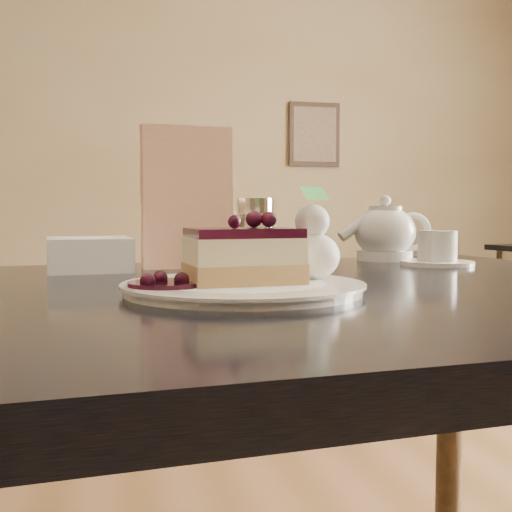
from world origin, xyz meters
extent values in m
cube|color=#9C8A67|center=(0.00, 5.00, 1.50)|extent=(8.00, 0.02, 3.00)
cube|color=black|center=(1.80, 4.97, 1.60)|extent=(0.45, 0.03, 0.55)
cube|color=black|center=(0.21, 0.41, 0.81)|extent=(1.41, 1.01, 0.04)
cylinder|color=#50381E|center=(0.78, 0.84, 0.40)|extent=(0.06, 0.06, 0.79)
cylinder|color=white|center=(0.22, 0.36, 0.84)|extent=(0.29, 0.29, 0.01)
cube|color=tan|center=(0.22, 0.36, 0.86)|extent=(0.14, 0.11, 0.02)
cube|color=#FFEFB4|center=(0.22, 0.36, 0.89)|extent=(0.14, 0.10, 0.03)
cube|color=black|center=(0.22, 0.36, 0.91)|extent=(0.14, 0.10, 0.01)
ellipsoid|color=white|center=(0.31, 0.38, 0.88)|extent=(0.07, 0.07, 0.06)
cylinder|color=black|center=(0.12, 0.34, 0.85)|extent=(0.09, 0.09, 0.01)
cylinder|color=white|center=(0.65, 0.67, 0.84)|extent=(0.13, 0.13, 0.01)
cylinder|color=white|center=(0.65, 0.67, 0.87)|extent=(0.07, 0.07, 0.06)
ellipsoid|color=white|center=(0.60, 0.81, 0.89)|extent=(0.12, 0.12, 0.10)
cylinder|color=white|center=(0.60, 0.81, 0.95)|extent=(0.07, 0.07, 0.01)
cylinder|color=white|center=(0.52, 0.81, 0.89)|extent=(0.07, 0.02, 0.06)
cube|color=white|center=(0.19, 0.72, 0.96)|extent=(0.16, 0.05, 0.25)
cylinder|color=white|center=(0.32, 0.74, 0.88)|extent=(0.06, 0.06, 0.09)
cylinder|color=silver|center=(0.32, 0.74, 0.94)|extent=(0.07, 0.07, 0.03)
cube|color=white|center=(0.03, 0.70, 0.86)|extent=(0.15, 0.15, 0.06)
cylinder|color=#50381E|center=(2.81, 3.73, 0.33)|extent=(0.04, 0.04, 0.66)
camera|label=1|loc=(0.06, -0.40, 0.93)|focal=45.00mm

